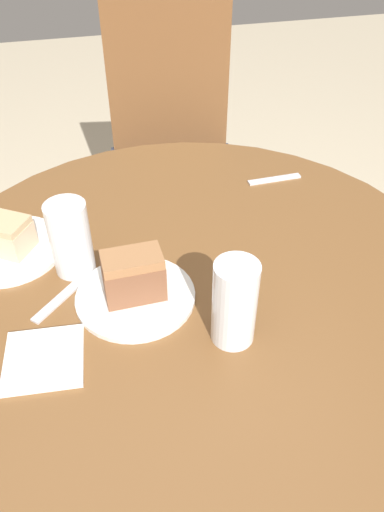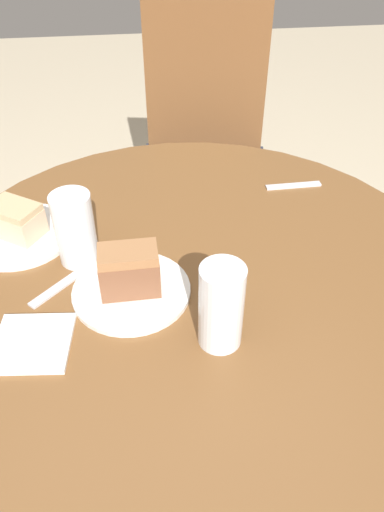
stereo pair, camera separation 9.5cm
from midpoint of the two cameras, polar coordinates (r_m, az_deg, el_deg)
ground_plane at (r=1.54m, az=1.90°, el=-21.68°), size 8.00×8.00×0.00m
table at (r=1.11m, az=2.48°, el=-9.10°), size 1.08×1.08×0.70m
chair at (r=1.82m, az=2.85°, el=12.32°), size 0.51×0.49×0.99m
plate_near at (r=0.93m, az=-4.03°, el=-4.13°), size 0.22×0.22×0.01m
plate_far at (r=1.11m, az=-16.78°, el=2.23°), size 0.23×0.23×0.01m
cake_slice_near at (r=0.90m, az=-4.18°, el=-1.79°), size 0.11×0.07×0.09m
cake_slice_far at (r=1.08m, az=-17.18°, el=3.89°), size 0.13×0.12×0.07m
glass_lemonade at (r=0.98m, az=-10.48°, el=2.55°), size 0.08×0.08×0.15m
glass_water at (r=0.81m, az=6.71°, el=-6.35°), size 0.07×0.07×0.16m
napkin_stack at (r=0.87m, az=-14.77°, el=-9.72°), size 0.14×0.14×0.01m
fork at (r=0.97m, az=-11.76°, el=-3.22°), size 0.12×0.12×0.00m
spoon at (r=1.26m, az=13.67°, el=7.75°), size 0.14×0.02×0.00m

